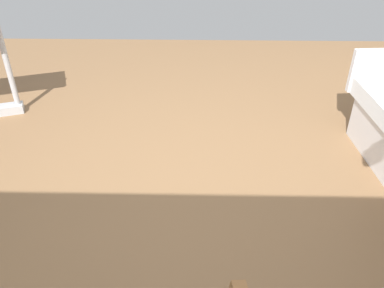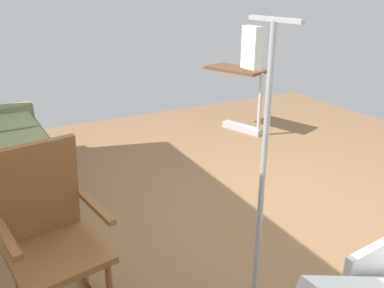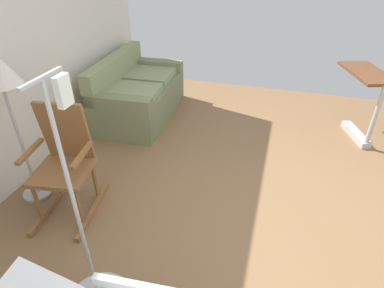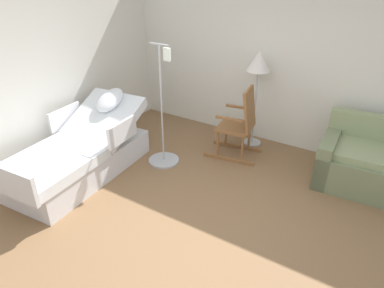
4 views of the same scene
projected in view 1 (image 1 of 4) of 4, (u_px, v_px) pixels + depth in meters
name	position (u px, v px, depth m)	size (l,w,h in m)	color
ground_plane	(185.00, 195.00, 2.79)	(6.35, 6.35, 0.00)	olive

